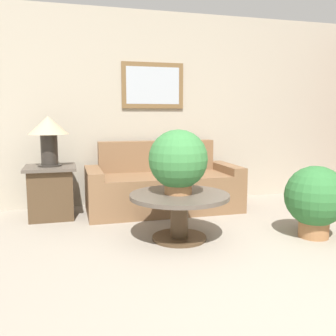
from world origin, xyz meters
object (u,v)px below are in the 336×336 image
at_px(coffee_table, 179,206).
at_px(side_table, 51,191).
at_px(table_lamp, 49,132).
at_px(couch_main, 163,187).
at_px(potted_plant_on_table, 178,160).
at_px(potted_plant_floor, 315,198).

relative_size(coffee_table, side_table, 1.57).
height_order(coffee_table, side_table, side_table).
relative_size(side_table, table_lamp, 1.06).
bearing_deg(table_lamp, coffee_table, -43.19).
relative_size(couch_main, side_table, 3.10).
distance_m(couch_main, potted_plant_on_table, 1.26).
height_order(couch_main, side_table, couch_main).
bearing_deg(side_table, table_lamp, 0.00).
relative_size(couch_main, table_lamp, 3.29).
distance_m(coffee_table, potted_plant_floor, 1.36).
relative_size(table_lamp, potted_plant_floor, 0.81).
bearing_deg(potted_plant_on_table, coffee_table, -61.44).
bearing_deg(table_lamp, side_table, 180.00).
xyz_separation_m(potted_plant_on_table, potted_plant_floor, (1.33, -0.31, -0.39)).
height_order(coffee_table, table_lamp, table_lamp).
bearing_deg(couch_main, potted_plant_on_table, -96.99).
xyz_separation_m(table_lamp, potted_plant_on_table, (1.23, -1.15, -0.24)).
relative_size(potted_plant_on_table, potted_plant_floor, 0.87).
distance_m(couch_main, potted_plant_floor, 1.89).
bearing_deg(table_lamp, potted_plant_floor, -29.60).
bearing_deg(coffee_table, potted_plant_floor, -12.45).
height_order(table_lamp, potted_plant_floor, table_lamp).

